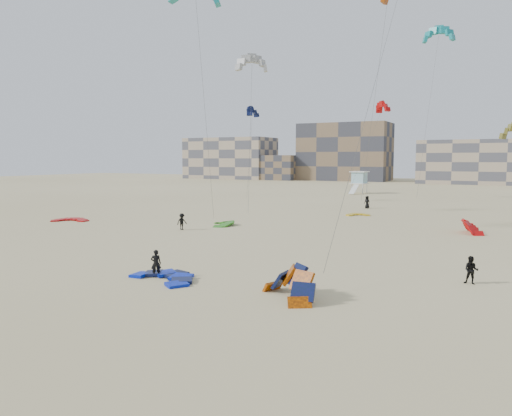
% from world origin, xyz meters
% --- Properties ---
extents(ground, '(320.00, 320.00, 0.00)m').
position_xyz_m(ground, '(0.00, 0.00, 0.00)').
color(ground, beige).
rests_on(ground, ground).
extents(kite_ground_blue, '(4.90, 5.04, 0.78)m').
position_xyz_m(kite_ground_blue, '(0.78, 1.70, 0.00)').
color(kite_ground_blue, '#001DF2').
rests_on(kite_ground_blue, ground).
extents(kite_ground_orange, '(5.38, 5.36, 3.74)m').
position_xyz_m(kite_ground_orange, '(8.71, 1.56, 0.00)').
color(kite_ground_orange, '#F76600').
rests_on(kite_ground_orange, ground).
extents(kite_ground_red, '(4.94, 5.05, 0.64)m').
position_xyz_m(kite_ground_red, '(-25.52, 18.68, 0.00)').
color(kite_ground_red, '#DB0100').
rests_on(kite_ground_red, ground).
extents(kite_ground_green, '(5.03, 4.94, 1.70)m').
position_xyz_m(kite_ground_green, '(-8.55, 23.48, 0.00)').
color(kite_ground_green, '#368919').
rests_on(kite_ground_green, ground).
extents(kite_ground_red_far, '(4.18, 4.14, 3.56)m').
position_xyz_m(kite_ground_red_far, '(15.26, 29.43, 0.00)').
color(kite_ground_red_far, '#DB0100').
rests_on(kite_ground_red_far, ground).
extents(kite_ground_yellow, '(3.70, 3.75, 0.52)m').
position_xyz_m(kite_ground_yellow, '(1.64, 38.76, 0.00)').
color(kite_ground_yellow, yellow).
rests_on(kite_ground_yellow, ground).
extents(kitesurfer_main, '(0.71, 0.68, 1.64)m').
position_xyz_m(kitesurfer_main, '(-0.04, 2.00, 0.82)').
color(kitesurfer_main, black).
rests_on(kitesurfer_main, ground).
extents(kitesurfer_b, '(0.82, 0.67, 1.57)m').
position_xyz_m(kitesurfer_b, '(16.60, 8.78, 0.79)').
color(kitesurfer_b, black).
rests_on(kitesurfer_b, ground).
extents(kitesurfer_c, '(0.98, 1.20, 1.62)m').
position_xyz_m(kitesurfer_c, '(-10.28, 18.75, 0.81)').
color(kitesurfer_c, black).
rests_on(kitesurfer_c, ground).
extents(kitesurfer_e, '(0.99, 0.79, 1.76)m').
position_xyz_m(kitesurfer_e, '(0.29, 48.03, 0.88)').
color(kitesurfer_e, black).
rests_on(kitesurfer_e, ground).
extents(kite_fly_grey, '(6.41, 10.58, 18.98)m').
position_xyz_m(kite_fly_grey, '(-11.11, 35.05, 18.61)').
color(kite_fly_grey, '#BCBCBC').
rests_on(kite_fly_grey, ground).
extents(kite_fly_navy, '(3.32, 5.82, 14.40)m').
position_xyz_m(kite_fly_navy, '(-18.73, 49.62, 14.20)').
color(kite_fly_navy, '#0C0F47').
rests_on(kite_fly_navy, ground).
extents(kite_fly_teal_b, '(4.72, 6.46, 26.28)m').
position_xyz_m(kite_fly_teal_b, '(7.24, 61.25, 25.65)').
color(kite_fly_teal_b, teal).
rests_on(kite_fly_teal_b, ground).
extents(kite_fly_red, '(6.70, 8.19, 16.03)m').
position_xyz_m(kite_fly_red, '(-2.23, 66.43, 15.65)').
color(kite_fly_red, '#DB0100').
rests_on(kite_fly_red, ground).
extents(lifeguard_tower_far, '(3.38, 6.17, 4.42)m').
position_xyz_m(lifeguard_tower_far, '(-9.09, 77.11, 2.19)').
color(lifeguard_tower_far, white).
rests_on(lifeguard_tower_far, ground).
extents(condo_west_a, '(30.00, 15.00, 14.00)m').
position_xyz_m(condo_west_a, '(-70.00, 130.00, 7.00)').
color(condo_west_a, tan).
rests_on(condo_west_a, ground).
extents(condo_west_b, '(28.00, 14.00, 18.00)m').
position_xyz_m(condo_west_b, '(-30.00, 134.00, 9.00)').
color(condo_west_b, brown).
rests_on(condo_west_b, ground).
extents(condo_mid, '(32.00, 16.00, 12.00)m').
position_xyz_m(condo_mid, '(10.00, 130.00, 6.00)').
color(condo_mid, tan).
rests_on(condo_mid, ground).
extents(condo_fill_left, '(12.00, 10.00, 8.00)m').
position_xyz_m(condo_fill_left, '(-50.00, 128.00, 4.00)').
color(condo_fill_left, brown).
rests_on(condo_fill_left, ground).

